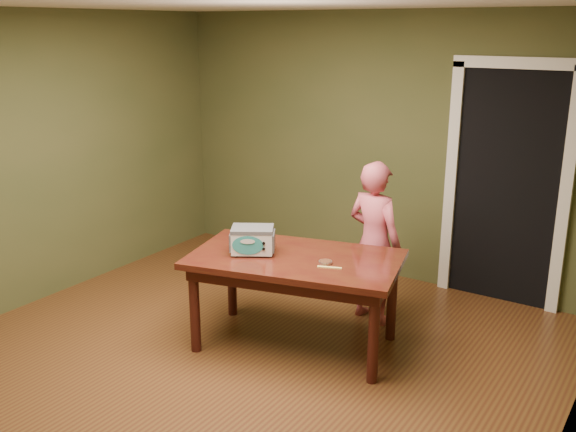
{
  "coord_description": "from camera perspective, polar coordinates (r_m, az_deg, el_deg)",
  "views": [
    {
      "loc": [
        2.71,
        -3.21,
        2.45
      ],
      "look_at": [
        -0.05,
        1.0,
        0.95
      ],
      "focal_mm": 40.0,
      "sensor_mm": 36.0,
      "label": 1
    }
  ],
  "objects": [
    {
      "name": "child",
      "position": [
        5.45,
        7.67,
        -2.32
      ],
      "size": [
        0.56,
        0.42,
        1.39
      ],
      "primitive_type": "imported",
      "rotation": [
        0.0,
        0.0,
        2.96
      ],
      "color": "#C75263",
      "rests_on": "floor"
    },
    {
      "name": "baking_pan",
      "position": [
        4.79,
        3.35,
        -4.11
      ],
      "size": [
        0.1,
        0.1,
        0.02
      ],
      "color": "silver",
      "rests_on": "dining_table"
    },
    {
      "name": "doorway",
      "position": [
        6.32,
        19.52,
        2.86
      ],
      "size": [
        1.1,
        0.66,
        2.25
      ],
      "color": "black",
      "rests_on": "ground"
    },
    {
      "name": "spatula",
      "position": [
        4.71,
        3.71,
        -4.58
      ],
      "size": [
        0.18,
        0.09,
        0.01
      ],
      "primitive_type": "cube",
      "rotation": [
        0.0,
        0.0,
        0.35
      ],
      "color": "#F1D369",
      "rests_on": "dining_table"
    },
    {
      "name": "dining_table",
      "position": [
        4.97,
        0.65,
        -4.68
      ],
      "size": [
        1.77,
        1.26,
        0.75
      ],
      "rotation": [
        0.0,
        0.0,
        0.24
      ],
      "color": "#3A0F0D",
      "rests_on": "floor"
    },
    {
      "name": "floor",
      "position": [
        4.87,
        -6.14,
        -13.75
      ],
      "size": [
        5.0,
        5.0,
        0.0
      ],
      "primitive_type": "plane",
      "color": "brown",
      "rests_on": "ground"
    },
    {
      "name": "toy_oven",
      "position": [
        4.97,
        -3.18,
        -2.07
      ],
      "size": [
        0.4,
        0.36,
        0.21
      ],
      "rotation": [
        0.0,
        0.0,
        0.55
      ],
      "color": "#4C4F54",
      "rests_on": "dining_table"
    },
    {
      "name": "room_shell",
      "position": [
        4.27,
        -6.84,
        6.44
      ],
      "size": [
        4.52,
        5.02,
        2.61
      ],
      "color": "#4D4E29",
      "rests_on": "ground"
    }
  ]
}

